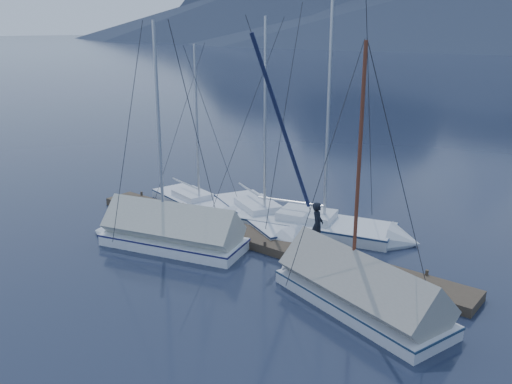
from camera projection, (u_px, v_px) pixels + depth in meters
ground at (224, 258)px, 21.00m from camera, size 1000.00×1000.00×0.00m
dock at (256, 240)px, 22.48m from camera, size 18.00×1.50×0.54m
mooring_posts at (247, 232)px, 22.70m from camera, size 15.12×1.52×0.35m
sailboat_open_left at (204, 208)px, 26.35m from camera, size 6.78×3.38×8.63m
sailboat_open_mid at (270, 223)px, 24.23m from camera, size 7.64×5.29×9.92m
sailboat_open_right at (336, 230)px, 23.37m from camera, size 8.29×4.11×10.56m
sailboat_covered_near at (349, 289)px, 17.56m from camera, size 7.36×4.06×9.16m
sailboat_covered_far at (162, 234)px, 22.11m from camera, size 7.23×3.79×9.72m
person at (317, 225)px, 20.84m from camera, size 0.68×0.80×1.85m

